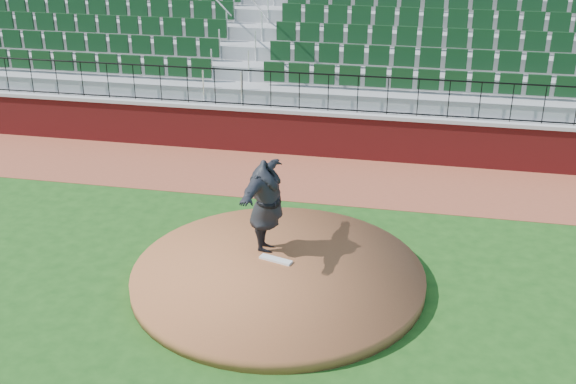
{
  "coord_description": "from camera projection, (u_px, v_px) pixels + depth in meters",
  "views": [
    {
      "loc": [
        2.52,
        -11.09,
        7.05
      ],
      "look_at": [
        0.0,
        1.5,
        1.3
      ],
      "focal_mm": 43.79,
      "sensor_mm": 36.0,
      "label": 1
    }
  ],
  "objects": [
    {
      "name": "wall_railing",
      "position": [
        328.0,
        93.0,
        18.78
      ],
      "size": [
        34.0,
        0.05,
        1.0
      ],
      "primitive_type": null,
      "color": "black",
      "rests_on": "wall_cap"
    },
    {
      "name": "seating_stands",
      "position": [
        342.0,
        52.0,
        21.02
      ],
      "size": [
        34.0,
        5.1,
        4.6
      ],
      "primitive_type": null,
      "color": "gray",
      "rests_on": "ground"
    },
    {
      "name": "ground",
      "position": [
        272.0,
        287.0,
        13.25
      ],
      "size": [
        90.0,
        90.0,
        0.0
      ],
      "primitive_type": "plane",
      "color": "#194614",
      "rests_on": "ground"
    },
    {
      "name": "pitchers_mound",
      "position": [
        278.0,
        276.0,
        13.37
      ],
      "size": [
        5.56,
        5.56,
        0.25
      ],
      "primitive_type": "cylinder",
      "color": "brown",
      "rests_on": "ground"
    },
    {
      "name": "pitching_rubber",
      "position": [
        276.0,
        260.0,
        13.64
      ],
      "size": [
        0.68,
        0.35,
        0.04
      ],
      "primitive_type": "cube",
      "rotation": [
        0.0,
        0.0,
        -0.29
      ],
      "color": "silver",
      "rests_on": "pitchers_mound"
    },
    {
      "name": "wall_cap",
      "position": [
        328.0,
        112.0,
        19.01
      ],
      "size": [
        34.0,
        0.45,
        0.1
      ],
      "primitive_type": "cube",
      "color": "#B7B7B7",
      "rests_on": "field_wall"
    },
    {
      "name": "concourse_wall",
      "position": [
        353.0,
        20.0,
        23.34
      ],
      "size": [
        34.0,
        0.5,
        5.5
      ],
      "primitive_type": "cube",
      "color": "maroon",
      "rests_on": "ground"
    },
    {
      "name": "warning_track",
      "position": [
        318.0,
        177.0,
        18.08
      ],
      "size": [
        34.0,
        3.2,
        0.01
      ],
      "primitive_type": "cube",
      "color": "brown",
      "rests_on": "ground"
    },
    {
      "name": "field_wall",
      "position": [
        327.0,
        135.0,
        19.27
      ],
      "size": [
        34.0,
        0.35,
        1.2
      ],
      "primitive_type": "cube",
      "color": "maroon",
      "rests_on": "ground"
    },
    {
      "name": "pitcher",
      "position": [
        266.0,
        206.0,
        13.67
      ],
      "size": [
        0.76,
        2.39,
        1.92
      ],
      "primitive_type": "imported",
      "rotation": [
        0.0,
        0.0,
        1.52
      ],
      "color": "black",
      "rests_on": "pitchers_mound"
    }
  ]
}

